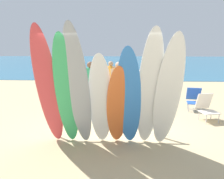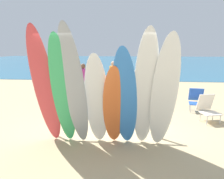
{
  "view_description": "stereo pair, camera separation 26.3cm",
  "coord_description": "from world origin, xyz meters",
  "px_view_note": "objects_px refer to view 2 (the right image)",
  "views": [
    {
      "loc": [
        0.36,
        -5.25,
        2.25
      ],
      "look_at": [
        0.0,
        1.47,
        0.94
      ],
      "focal_mm": 35.21,
      "sensor_mm": 36.0,
      "label": 1
    },
    {
      "loc": [
        0.62,
        -5.23,
        2.25
      ],
      "look_at": [
        0.0,
        1.47,
        0.94
      ],
      "focal_mm": 35.21,
      "sensor_mm": 36.0,
      "label": 2
    }
  ],
  "objects_px": {
    "beach_chair_blue": "(196,99)",
    "surfboard_white_7": "(164,95)",
    "surfboard_grey_2": "(74,90)",
    "beachgoer_photographing": "(83,79)",
    "beach_chair_red": "(208,107)",
    "surfboard_white_6": "(145,93)",
    "distant_boat": "(144,72)",
    "beachgoer_near_rack": "(120,83)",
    "surfboard_blue_5": "(125,100)",
    "surfboard_red_0": "(45,89)",
    "beachgoer_by_water": "(92,82)",
    "surfboard_white_3": "(97,102)",
    "surfboard_green_1": "(63,93)",
    "beachgoer_midbeach": "(113,77)",
    "surfboard_orange_4": "(114,107)",
    "surfboard_rack": "(107,117)"
  },
  "relations": [
    {
      "from": "surfboard_white_3",
      "to": "surfboard_orange_4",
      "type": "xyz_separation_m",
      "value": [
        0.37,
        0.02,
        -0.12
      ]
    },
    {
      "from": "surfboard_grey_2",
      "to": "surfboard_orange_4",
      "type": "bearing_deg",
      "value": 17.89
    },
    {
      "from": "surfboard_red_0",
      "to": "surfboard_green_1",
      "type": "bearing_deg",
      "value": 0.15
    },
    {
      "from": "surfboard_blue_5",
      "to": "beachgoer_photographing",
      "type": "bearing_deg",
      "value": 119.03
    },
    {
      "from": "surfboard_blue_5",
      "to": "surfboard_white_3",
      "type": "bearing_deg",
      "value": -179.01
    },
    {
      "from": "surfboard_grey_2",
      "to": "beachgoer_by_water",
      "type": "height_order",
      "value": "surfboard_grey_2"
    },
    {
      "from": "surfboard_red_0",
      "to": "beachgoer_near_rack",
      "type": "relative_size",
      "value": 1.64
    },
    {
      "from": "surfboard_red_0",
      "to": "beachgoer_by_water",
      "type": "bearing_deg",
      "value": 85.26
    },
    {
      "from": "beach_chair_blue",
      "to": "surfboard_red_0",
      "type": "bearing_deg",
      "value": -131.38
    },
    {
      "from": "surfboard_grey_2",
      "to": "beachgoer_midbeach",
      "type": "bearing_deg",
      "value": 91.27
    },
    {
      "from": "beach_chair_blue",
      "to": "beachgoer_midbeach",
      "type": "bearing_deg",
      "value": 159.01
    },
    {
      "from": "beach_chair_blue",
      "to": "surfboard_white_7",
      "type": "bearing_deg",
      "value": -106.04
    },
    {
      "from": "surfboard_white_6",
      "to": "surfboard_white_7",
      "type": "height_order",
      "value": "surfboard_white_6"
    },
    {
      "from": "surfboard_white_3",
      "to": "beach_chair_blue",
      "type": "relative_size",
      "value": 2.83
    },
    {
      "from": "beachgoer_by_water",
      "to": "beach_chair_red",
      "type": "distance_m",
      "value": 4.01
    },
    {
      "from": "surfboard_rack",
      "to": "surfboard_white_7",
      "type": "bearing_deg",
      "value": -30.23
    },
    {
      "from": "beachgoer_near_rack",
      "to": "beachgoer_photographing",
      "type": "relative_size",
      "value": 1.11
    },
    {
      "from": "surfboard_blue_5",
      "to": "beach_chair_red",
      "type": "xyz_separation_m",
      "value": [
        2.46,
        2.17,
        -0.71
      ]
    },
    {
      "from": "beachgoer_near_rack",
      "to": "beach_chair_red",
      "type": "relative_size",
      "value": 2.09
    },
    {
      "from": "surfboard_white_6",
      "to": "beachgoer_by_water",
      "type": "distance_m",
      "value": 3.84
    },
    {
      "from": "surfboard_red_0",
      "to": "surfboard_white_6",
      "type": "distance_m",
      "value": 2.16
    },
    {
      "from": "surfboard_rack",
      "to": "beach_chair_blue",
      "type": "xyz_separation_m",
      "value": [
        2.93,
        2.68,
        -0.11
      ]
    },
    {
      "from": "surfboard_rack",
      "to": "beachgoer_midbeach",
      "type": "distance_m",
      "value": 4.56
    },
    {
      "from": "beachgoer_near_rack",
      "to": "beachgoer_by_water",
      "type": "bearing_deg",
      "value": 131.4
    },
    {
      "from": "beach_chair_blue",
      "to": "distant_boat",
      "type": "bearing_deg",
      "value": 106.92
    },
    {
      "from": "beachgoer_photographing",
      "to": "beach_chair_red",
      "type": "relative_size",
      "value": 1.89
    },
    {
      "from": "surfboard_white_3",
      "to": "surfboard_blue_5",
      "type": "distance_m",
      "value": 0.62
    },
    {
      "from": "surfboard_rack",
      "to": "beachgoer_near_rack",
      "type": "height_order",
      "value": "beachgoer_near_rack"
    },
    {
      "from": "beachgoer_near_rack",
      "to": "beachgoer_photographing",
      "type": "xyz_separation_m",
      "value": [
        -1.61,
        1.32,
        -0.1
      ]
    },
    {
      "from": "surfboard_white_7",
      "to": "beach_chair_red",
      "type": "distance_m",
      "value": 2.91
    },
    {
      "from": "beachgoer_by_water",
      "to": "surfboard_orange_4",
      "type": "bearing_deg",
      "value": 144.85
    },
    {
      "from": "surfboard_green_1",
      "to": "surfboard_white_7",
      "type": "xyz_separation_m",
      "value": [
        2.14,
        -0.02,
        -0.0
      ]
    },
    {
      "from": "surfboard_white_7",
      "to": "surfboard_white_3",
      "type": "bearing_deg",
      "value": 169.78
    },
    {
      "from": "beachgoer_near_rack",
      "to": "distant_boat",
      "type": "bearing_deg",
      "value": 43.82
    },
    {
      "from": "surfboard_white_6",
      "to": "distant_boat",
      "type": "xyz_separation_m",
      "value": [
        0.67,
        14.05,
        -1.14
      ]
    },
    {
      "from": "surfboard_white_3",
      "to": "distant_boat",
      "type": "xyz_separation_m",
      "value": [
        1.71,
        13.94,
        -0.9
      ]
    },
    {
      "from": "surfboard_blue_5",
      "to": "distant_boat",
      "type": "height_order",
      "value": "surfboard_blue_5"
    },
    {
      "from": "surfboard_white_6",
      "to": "surfboard_white_3",
      "type": "bearing_deg",
      "value": 171.09
    },
    {
      "from": "surfboard_white_3",
      "to": "beachgoer_photographing",
      "type": "distance_m",
      "value": 4.61
    },
    {
      "from": "surfboard_white_3",
      "to": "beachgoer_near_rack",
      "type": "height_order",
      "value": "surfboard_white_3"
    },
    {
      "from": "distant_boat",
      "to": "surfboard_red_0",
      "type": "bearing_deg",
      "value": -101.39
    },
    {
      "from": "surfboard_orange_4",
      "to": "surfboard_white_6",
      "type": "relative_size",
      "value": 0.73
    },
    {
      "from": "surfboard_grey_2",
      "to": "beachgoer_photographing",
      "type": "bearing_deg",
      "value": 105.73
    },
    {
      "from": "surfboard_grey_2",
      "to": "beach_chair_blue",
      "type": "xyz_separation_m",
      "value": [
        3.52,
        3.45,
        -0.94
      ]
    },
    {
      "from": "surfboard_red_0",
      "to": "beachgoer_midbeach",
      "type": "relative_size",
      "value": 1.74
    },
    {
      "from": "surfboard_grey_2",
      "to": "surfboard_white_7",
      "type": "distance_m",
      "value": 1.87
    },
    {
      "from": "surfboard_orange_4",
      "to": "surfboard_blue_5",
      "type": "relative_size",
      "value": 0.84
    },
    {
      "from": "surfboard_green_1",
      "to": "beachgoer_photographing",
      "type": "bearing_deg",
      "value": 94.32
    },
    {
      "from": "surfboard_rack",
      "to": "beach_chair_blue",
      "type": "relative_size",
      "value": 3.57
    },
    {
      "from": "surfboard_white_3",
      "to": "surfboard_orange_4",
      "type": "height_order",
      "value": "surfboard_white_3"
    }
  ]
}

